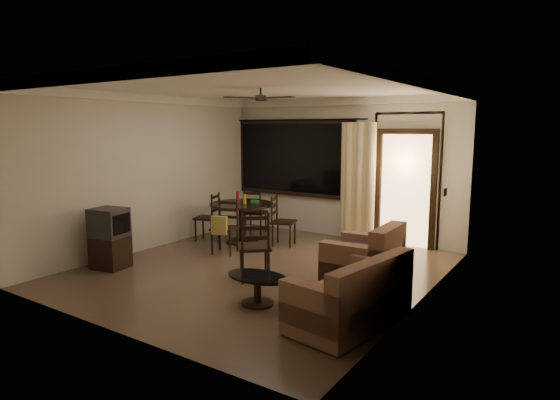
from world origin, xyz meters
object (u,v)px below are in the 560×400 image
Objects in this scene: dining_chair_west at (208,226)px; dining_chair_north at (255,220)px; dining_chair_east at (283,231)px; tv_cabinet at (110,238)px; dining_chair_south at (225,236)px; side_chair at (255,259)px; dining_table at (242,211)px; armchair at (367,264)px; sofa at (353,299)px; coffee_table at (258,285)px.

dining_chair_west is 1.00× the size of dining_chair_north.
dining_chair_east is 3.13m from tv_cabinet.
side_chair is (1.33, -0.90, 0.00)m from dining_chair_south.
armchair is (3.13, -1.25, -0.23)m from dining_table.
dining_chair_south is 0.60× the size of sofa.
coffee_table is (1.39, -2.72, -0.03)m from dining_chair_east.
dining_chair_west is 1.11× the size of coffee_table.
side_chair is at bearing 109.19° from dining_chair_north.
armchair is at bearing 155.55° from side_chair.
tv_cabinet is 0.93× the size of side_chair.
dining_table reaches higher than armchair.
tv_cabinet is at bearing -169.37° from sofa.
dining_chair_south is 0.92× the size of side_chair.
armchair is 1.62m from side_chair.
dining_chair_south is 1.02× the size of armchair.
dining_chair_south is 0.99× the size of tv_cabinet.
coffee_table is at bearing -48.48° from dining_table.
tv_cabinet is at bearing -163.48° from armchair.
tv_cabinet is at bearing 134.58° from dining_chair_east.
dining_chair_north is 1.02× the size of armchair.
armchair is at bearing 7.52° from tv_cabinet.
dining_chair_east is (0.80, 0.25, -0.33)m from dining_table.
dining_chair_north is 4.88m from sofa.
armchair is at bearing 132.14° from dining_chair_north.
dining_chair_east is at bearing 17.09° from dining_table.
tv_cabinet is at bearing -179.42° from coffee_table.
dining_table reaches higher than sofa.
dining_table is at bearing 156.55° from armchair.
dining_chair_north is (-1.03, 0.50, 0.00)m from dining_chair_east.
dining_chair_south is at bearing 139.53° from coffee_table.
coffee_table is (2.87, 0.03, -0.23)m from tv_cabinet.
dining_chair_south is 1.64m from dining_chair_north.
side_chair is (2.25, -1.47, 0.03)m from dining_chair_west.
dining_chair_west is 3.63m from coffee_table.
dining_chair_south is at bearing 41.02° from dining_chair_west.
dining_chair_north is 0.92× the size of side_chair.
dining_chair_west is 0.60× the size of sofa.
dining_chair_west is 2.69m from side_chair.
dining_chair_west is at bearing -74.49° from side_chair.
coffee_table is (1.94, -1.66, -0.06)m from dining_chair_south.
dining_chair_north is 0.60× the size of sofa.
side_chair is at bearing -51.18° from dining_chair_south.
tv_cabinet is at bearing 65.02° from dining_chair_north.
sofa is 1.22m from armchair.
dining_chair_north is (-0.48, 1.57, -0.02)m from dining_chair_south.
dining_chair_south is 1.61m from side_chair.
tv_cabinet is 2.88m from coffee_table.
dining_table is at bearing -88.70° from side_chair.
armchair is at bearing 52.51° from coffee_table.
dining_chair_east is at bearing 91.42° from dining_chair_west.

